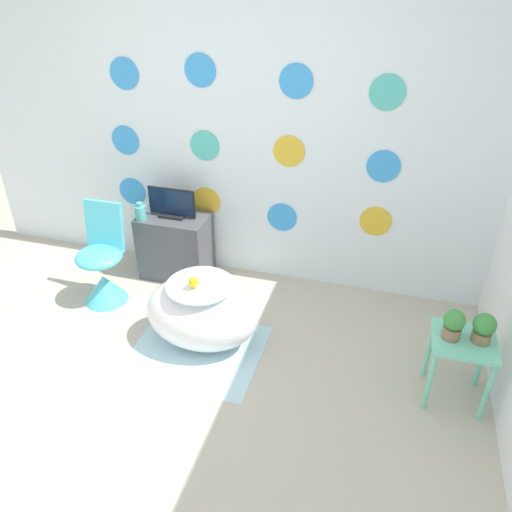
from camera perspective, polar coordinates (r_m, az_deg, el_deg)
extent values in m
plane|color=#BCB29E|center=(3.18, -11.38, -19.11)|extent=(12.00, 12.00, 0.00)
cube|color=white|center=(3.93, -1.11, 14.71)|extent=(4.86, 0.04, 2.60)
cylinder|color=#3899E5|center=(4.54, -13.94, 7.18)|extent=(0.25, 0.01, 0.25)
cylinder|color=gold|center=(4.25, -5.69, 6.27)|extent=(0.25, 0.01, 0.25)
cylinder|color=#3899E5|center=(4.10, 2.98, 4.43)|extent=(0.25, 0.01, 0.25)
cylinder|color=gold|center=(3.99, 13.49, 3.87)|extent=(0.25, 0.01, 0.25)
cylinder|color=#3899E5|center=(4.38, -14.72, 12.67)|extent=(0.25, 0.01, 0.25)
cylinder|color=#4CBFB2|center=(4.07, -5.89, 12.43)|extent=(0.25, 0.01, 0.25)
cylinder|color=gold|center=(3.87, 3.77, 11.84)|extent=(0.25, 0.01, 0.25)
cylinder|color=#3899E5|center=(3.81, 14.35, 9.89)|extent=(0.25, 0.01, 0.25)
cylinder|color=#3899E5|center=(4.21, -14.83, 19.49)|extent=(0.25, 0.01, 0.25)
cylinder|color=#3899E5|center=(3.93, -6.42, 20.35)|extent=(0.25, 0.01, 0.25)
cylinder|color=#3899E5|center=(3.73, 4.59, 19.29)|extent=(0.25, 0.01, 0.25)
cylinder|color=#4CBFB2|center=(3.66, 14.77, 17.63)|extent=(0.25, 0.01, 0.25)
cube|color=silver|center=(3.63, -6.73, -10.64)|extent=(0.91, 0.79, 0.01)
ellipsoid|color=white|center=(3.55, -6.19, -6.47)|extent=(0.81, 0.57, 0.51)
cylinder|color=#B2DBEA|center=(3.41, -6.41, -3.32)|extent=(0.47, 0.47, 0.01)
sphere|color=yellow|center=(3.34, -7.14, -2.98)|extent=(0.07, 0.07, 0.07)
sphere|color=yellow|center=(3.32, -7.25, -2.71)|extent=(0.05, 0.05, 0.05)
cone|color=orange|center=(3.30, -7.39, -2.90)|extent=(0.02, 0.02, 0.02)
cone|color=#4CC6DB|center=(4.21, -16.88, -3.53)|extent=(0.35, 0.35, 0.22)
ellipsoid|color=#4CC6DB|center=(4.05, -17.50, -0.08)|extent=(0.37, 0.37, 0.13)
cube|color=#4CC6DB|center=(4.06, -16.95, 3.31)|extent=(0.31, 0.09, 0.40)
cube|color=#4C4C51|center=(4.33, -9.16, 1.19)|extent=(0.57, 0.37, 0.56)
cube|color=white|center=(4.14, -10.28, 1.20)|extent=(0.49, 0.01, 0.16)
cube|color=black|center=(4.19, -9.49, 4.61)|extent=(0.21, 0.12, 0.02)
cube|color=black|center=(4.15, -9.60, 6.11)|extent=(0.41, 0.01, 0.24)
cube|color=#0F1E38|center=(4.14, -9.66, 6.06)|extent=(0.39, 0.01, 0.22)
cylinder|color=#51B2AD|center=(4.18, -13.05, 4.83)|extent=(0.09, 0.09, 0.12)
cylinder|color=#51B2AD|center=(4.14, -13.17, 5.75)|extent=(0.05, 0.05, 0.03)
cube|color=#72D8B7|center=(3.24, 22.72, -8.96)|extent=(0.37, 0.35, 0.02)
cylinder|color=#72D8B7|center=(3.25, 19.20, -13.40)|extent=(0.03, 0.03, 0.44)
cylinder|color=#72D8B7|center=(3.31, 24.85, -14.00)|extent=(0.03, 0.03, 0.44)
cylinder|color=#72D8B7|center=(3.48, 19.16, -10.05)|extent=(0.03, 0.03, 0.44)
cylinder|color=#72D8B7|center=(3.53, 24.39, -10.66)|extent=(0.03, 0.03, 0.44)
cylinder|color=#8C6B4C|center=(3.19, 21.42, -8.12)|extent=(0.11, 0.11, 0.08)
sphere|color=#3D8E42|center=(3.14, 21.74, -6.80)|extent=(0.13, 0.13, 0.13)
cylinder|color=#8C6B4C|center=(3.24, 24.34, -8.37)|extent=(0.11, 0.11, 0.07)
sphere|color=#3D8E42|center=(3.18, 24.69, -7.09)|extent=(0.13, 0.13, 0.13)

